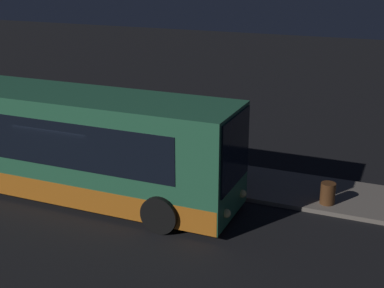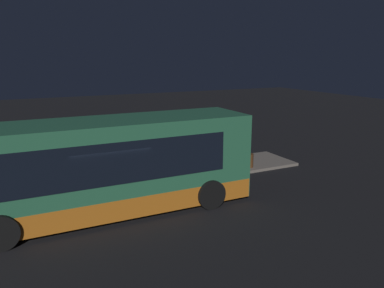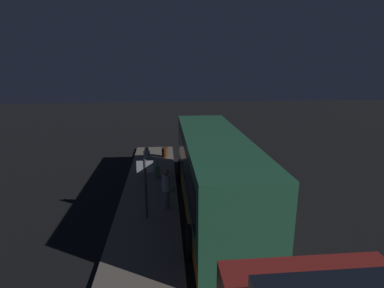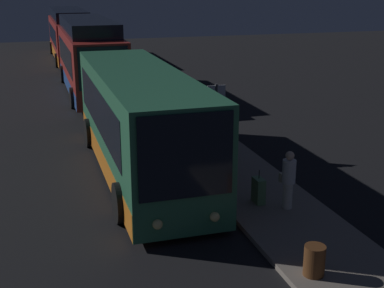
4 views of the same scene
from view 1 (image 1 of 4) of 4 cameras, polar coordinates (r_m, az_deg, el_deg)
ground at (r=17.28m, az=-12.12°, el=-5.34°), size 80.00×80.00×0.00m
platform at (r=19.50m, az=-7.31°, el=-1.97°), size 20.00×2.62×0.13m
bus_lead at (r=16.81m, az=-12.60°, el=-0.10°), size 10.52×2.79×3.26m
passenger_boarding at (r=18.53m, az=-8.79°, el=0.15°), size 0.42×0.57×1.73m
passenger_waiting at (r=17.78m, az=4.71°, el=-0.83°), size 0.54×0.38×1.58m
suitcase at (r=17.60m, az=2.38°, el=-2.73°), size 0.46×0.24×0.93m
sign_post at (r=19.42m, az=-9.64°, el=2.77°), size 0.10×0.64×2.43m
trash_bin at (r=16.40m, az=14.28°, el=-5.12°), size 0.44×0.44×0.65m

